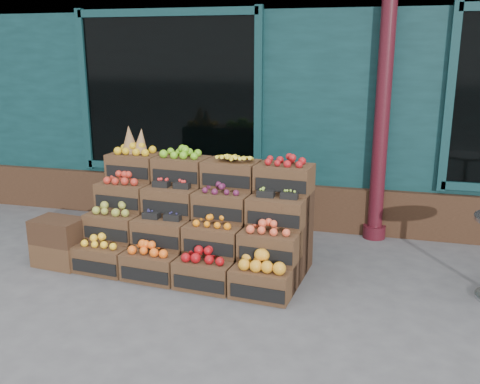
# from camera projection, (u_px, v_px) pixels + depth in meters

# --- Properties ---
(ground) EXTENTS (60.00, 60.00, 0.00)m
(ground) POSITION_uv_depth(u_px,v_px,m) (241.00, 296.00, 5.20)
(ground) COLOR #4D4D50
(ground) RESTS_ON ground
(shop_facade) EXTENTS (12.00, 6.24, 4.80)m
(shop_facade) POSITION_uv_depth(u_px,v_px,m) (317.00, 44.00, 9.34)
(shop_facade) COLOR #0D2D2F
(shop_facade) RESTS_ON ground
(crate_display) EXTENTS (2.46, 1.34, 1.49)m
(crate_display) POSITION_uv_depth(u_px,v_px,m) (197.00, 226.00, 5.82)
(crate_display) COLOR #452D1B
(crate_display) RESTS_ON ground
(spare_crates) EXTENTS (0.57, 0.42, 0.53)m
(spare_crates) POSITION_uv_depth(u_px,v_px,m) (59.00, 242.00, 5.88)
(spare_crates) COLOR #452D1B
(spare_crates) RESTS_ON ground
(shopkeeper) EXTENTS (0.69, 0.48, 1.82)m
(shopkeeper) POSITION_uv_depth(u_px,v_px,m) (155.00, 146.00, 7.99)
(shopkeeper) COLOR #1C6431
(shopkeeper) RESTS_ON ground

